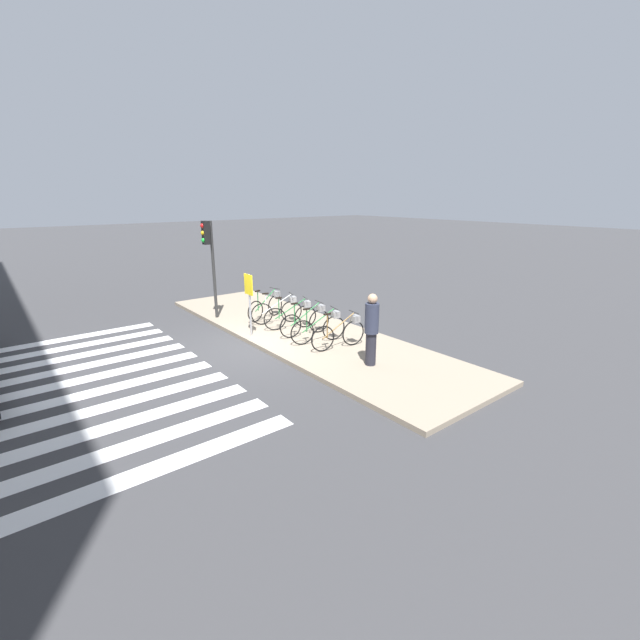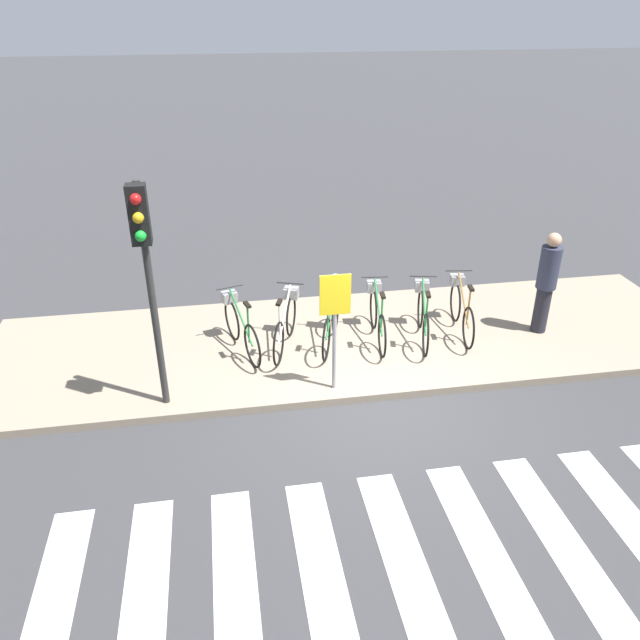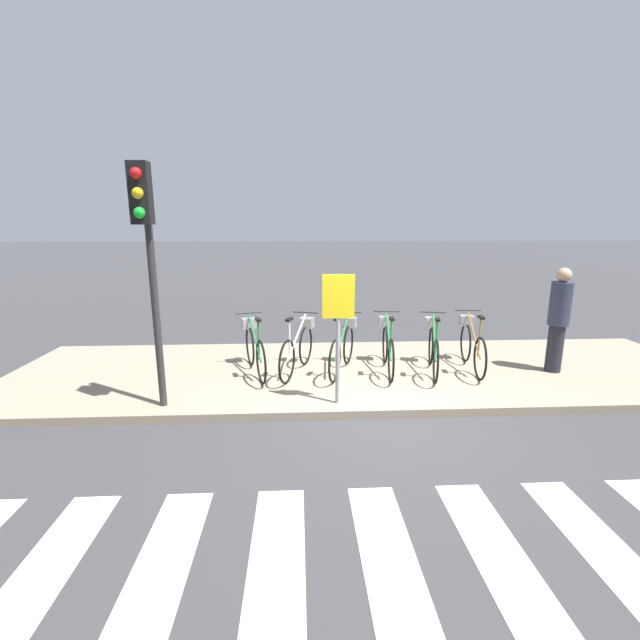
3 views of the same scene
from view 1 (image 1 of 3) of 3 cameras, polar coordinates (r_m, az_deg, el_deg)
The scene contains 12 objects.
ground_plane at distance 12.40m, azimuth -8.91°, elevation -3.50°, with size 120.00×120.00×0.00m, color #38383A.
sidewalk at distance 13.26m, azimuth -2.42°, elevation -1.72°, with size 12.27×3.47×0.12m.
road_crosswalk at distance 11.04m, azimuth -35.20°, elevation -8.98°, with size 8.55×8.00×0.01m.
parked_bicycle_0 at distance 14.63m, azimuth -7.04°, elevation 1.99°, with size 0.62×1.64×1.04m.
parked_bicycle_1 at distance 14.00m, azimuth -5.43°, elevation 1.39°, with size 0.67×1.62×1.04m.
parked_bicycle_2 at distance 13.38m, azimuth -3.61°, elevation 0.73°, with size 0.69×1.61×1.04m.
parked_bicycle_3 at distance 12.78m, azimuth -1.65°, elevation -0.00°, with size 0.46×1.69×1.04m.
parked_bicycle_4 at distance 12.13m, azimuth 0.15°, elevation -0.89°, with size 0.54×1.66×1.04m.
parked_bicycle_5 at distance 11.68m, azimuth 2.85°, elevation -1.60°, with size 0.46×1.69×1.04m.
pedestrian at distance 10.42m, azimuth 6.89°, elevation -1.04°, with size 0.34×0.34×1.80m.
traffic_light at distance 14.65m, azimuth -14.59°, elevation 9.15°, with size 0.24×0.40×3.25m.
sign_post at distance 12.67m, azimuth -9.43°, elevation 3.43°, with size 0.44×0.07×1.85m.
Camera 1 is at (10.23, -5.65, 4.16)m, focal length 24.00 mm.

